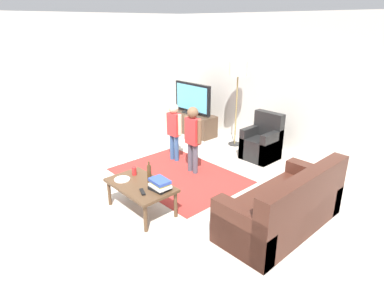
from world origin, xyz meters
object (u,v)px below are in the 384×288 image
Objects in this scene: floor_lamp at (238,73)px; child_near_tv at (174,127)px; tv_stand at (193,124)px; tv_remote at (142,192)px; plate at (122,179)px; coffee_table at (141,187)px; bottle at (149,174)px; armchair at (263,144)px; child_center at (193,134)px; couch at (287,209)px; book_stack at (160,185)px; tv at (192,99)px; soda_can at (134,171)px.

floor_lamp reaches higher than child_near_tv.
child_near_tv is at bearing -55.76° from tv_stand.
floor_lamp is 10.47× the size of tv_remote.
tv_remote is at bearing 0.00° from plate.
coffee_table is 0.22m from bottle.
child_center reaches higher than armchair.
child_near_tv is (-1.09, -1.33, 0.38)m from armchair.
child_center is (-2.06, 0.29, 0.43)m from couch.
child_center reaches higher than book_stack.
tv_stand is at bearing 124.90° from coffee_table.
tv reaches higher than couch.
tv_remote is 0.77× the size of plate.
child_center is 9.93× the size of soda_can.
plate is (0.55, -3.14, -1.12)m from floor_lamp.
armchair is 4.09× the size of plate.
floor_lamp is at bearing 106.94° from bottle.
tv is 3.71× the size of book_stack.
armchair is (-1.61, 1.73, 0.01)m from couch.
child_near_tv reaches higher than coffee_table.
couch reaches higher than soda_can.
child_near_tv is 1.98m from book_stack.
plate is at bearing -79.99° from floor_lamp.
armchair is 2.76m from soda_can.
child_near_tv is 1.83m from plate.
tv is at bearing 154.36° from couch.
tv_stand is 2.02m from armchair.
tv_stand is at bearing 121.58° from soda_can.
book_stack reaches higher than soda_can.
book_stack is at bearing -83.88° from armchair.
couch is 1.88m from bottle.
tv is 0.98× the size of child_near_tv.
plate is (1.72, -2.97, -0.42)m from tv.
tv is at bearing 124.65° from child_near_tv.
armchair is at bearing 84.25° from plate.
armchair is 2.83× the size of bottle.
tv_remote is (-0.09, -0.22, -0.06)m from book_stack.
armchair is 3.04× the size of book_stack.
soda_can is 0.23m from plate.
bottle is 2.65× the size of soda_can.
couch is at bearing 27.59° from soda_can.
tv is at bearing 121.77° from soda_can.
child_center is 1.55m from plate.
tv_stand is at bearing 126.73° from bottle.
armchair is at bearing -12.65° from floor_lamp.
tv_remote is (0.17, -0.24, -0.12)m from bottle.
book_stack is (2.32, -2.77, 0.25)m from tv_stand.
book_stack is (2.32, -2.75, -0.36)m from tv.
tv reaches higher than book_stack.
floor_lamp is 1.87m from child_center.
floor_lamp is 3.19m from bottle.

